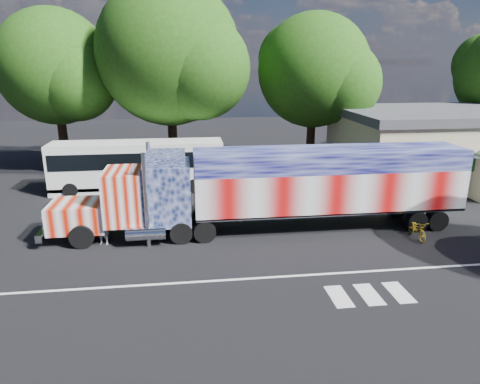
{
  "coord_description": "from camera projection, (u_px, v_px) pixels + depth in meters",
  "views": [
    {
      "loc": [
        -2.73,
        -18.57,
        8.52
      ],
      "look_at": [
        0.0,
        3.0,
        1.9
      ],
      "focal_mm": 32.0,
      "sensor_mm": 36.0,
      "label": 1
    }
  ],
  "objects": [
    {
      "name": "bicycle",
      "position": [
        417.0,
        229.0,
        21.53
      ],
      "size": [
        0.73,
        1.84,
        0.95
      ],
      "primitive_type": "imported",
      "rotation": [
        0.0,
        0.0,
        -0.06
      ],
      "color": "gold",
      "rests_on": "ground"
    },
    {
      "name": "tree_ne_a",
      "position": [
        316.0,
        71.0,
        34.21
      ],
      "size": [
        9.46,
        9.01,
        12.37
      ],
      "color": "black",
      "rests_on": "ground"
    },
    {
      "name": "coach_bus",
      "position": [
        138.0,
        165.0,
        29.28
      ],
      "size": [
        11.56,
        2.69,
        3.36
      ],
      "color": "white",
      "rests_on": "ground"
    },
    {
      "name": "tree_nw_a",
      "position": [
        57.0,
        68.0,
        32.93
      ],
      "size": [
        9.24,
        8.8,
        12.56
      ],
      "color": "black",
      "rests_on": "ground"
    },
    {
      "name": "semi_truck",
      "position": [
        279.0,
        187.0,
        22.05
      ],
      "size": [
        21.53,
        3.4,
        4.59
      ],
      "color": "black",
      "rests_on": "ground"
    },
    {
      "name": "ground",
      "position": [
        248.0,
        248.0,
        20.43
      ],
      "size": [
        100.0,
        100.0,
        0.0
      ],
      "primitive_type": "plane",
      "color": "black"
    },
    {
      "name": "tree_n_mid",
      "position": [
        171.0,
        54.0,
        31.68
      ],
      "size": [
        11.19,
        10.66,
        14.49
      ],
      "color": "black",
      "rests_on": "ground"
    },
    {
      "name": "lane_markings",
      "position": [
        304.0,
        285.0,
        17.06
      ],
      "size": [
        30.0,
        2.67,
        0.01
      ],
      "color": "silver",
      "rests_on": "ground"
    },
    {
      "name": "woman",
      "position": [
        103.0,
        228.0,
        20.65
      ],
      "size": [
        0.69,
        0.53,
        1.68
      ],
      "primitive_type": "imported",
      "rotation": [
        0.0,
        0.0,
        -0.23
      ],
      "color": "slate",
      "rests_on": "ground"
    }
  ]
}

